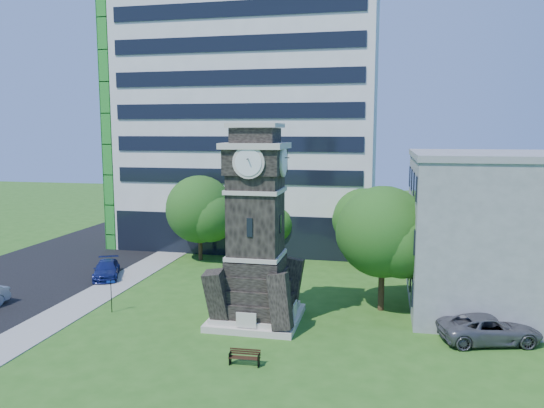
% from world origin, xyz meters
% --- Properties ---
extents(ground, '(160.00, 160.00, 0.00)m').
position_xyz_m(ground, '(0.00, 0.00, 0.00)').
color(ground, '#2B5B1A').
rests_on(ground, ground).
extents(sidewalk, '(3.00, 70.00, 0.06)m').
position_xyz_m(sidewalk, '(-9.50, 5.00, 0.03)').
color(sidewalk, gray).
rests_on(sidewalk, ground).
extents(clock_tower, '(5.40, 5.40, 12.22)m').
position_xyz_m(clock_tower, '(3.00, 2.00, 5.28)').
color(clock_tower, beige).
rests_on(clock_tower, ground).
extents(office_tall, '(26.20, 15.11, 28.60)m').
position_xyz_m(office_tall, '(-3.20, 25.84, 14.22)').
color(office_tall, white).
rests_on(office_tall, ground).
extents(office_low, '(15.20, 12.20, 10.40)m').
position_xyz_m(office_low, '(19.97, 8.00, 5.21)').
color(office_low, '#999C9F').
rests_on(office_low, ground).
extents(car_street_north, '(3.64, 5.02, 1.35)m').
position_xyz_m(car_street_north, '(-11.20, 9.00, 0.67)').
color(car_street_north, navy).
rests_on(car_street_north, ground).
extents(car_east_lot, '(6.06, 3.92, 1.55)m').
position_xyz_m(car_east_lot, '(16.61, 1.45, 0.78)').
color(car_east_lot, '#54545A').
rests_on(car_east_lot, ground).
extents(park_bench, '(1.59, 0.42, 0.82)m').
position_xyz_m(park_bench, '(3.93, -4.27, 0.43)').
color(park_bench, black).
rests_on(park_bench, ground).
extents(street_sign, '(0.53, 0.05, 2.19)m').
position_xyz_m(street_sign, '(-6.63, 1.52, 1.37)').
color(street_sign, black).
rests_on(street_sign, ground).
extents(tree_nw, '(6.77, 6.16, 7.80)m').
position_xyz_m(tree_nw, '(-5.74, 16.33, 4.53)').
color(tree_nw, '#332114').
rests_on(tree_nw, ground).
extents(tree_nc, '(5.61, 5.10, 6.11)m').
position_xyz_m(tree_nc, '(-0.17, 19.97, 3.42)').
color(tree_nc, '#332114').
rests_on(tree_nc, ground).
extents(tree_ne, '(5.88, 5.35, 6.88)m').
position_xyz_m(tree_ne, '(8.98, 17.17, 4.03)').
color(tree_ne, '#332114').
rests_on(tree_ne, ground).
extents(tree_east, '(6.58, 5.99, 8.28)m').
position_xyz_m(tree_east, '(10.68, 5.69, 5.07)').
color(tree_east, '#332114').
rests_on(tree_east, ground).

